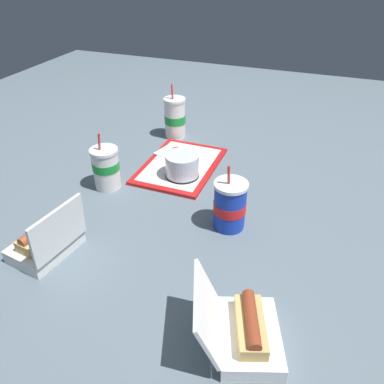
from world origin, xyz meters
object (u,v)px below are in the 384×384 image
soda_cup_corner (175,118)px  soda_cup_center (230,205)px  clamshell_hotdog_corner (46,241)px  soda_cup_front (106,168)px  cake_container (182,166)px  food_tray (180,165)px  ketchup_cup (176,151)px  clamshell_hotdog_center (244,331)px  plastic_fork (202,154)px

soda_cup_corner → soda_cup_center: (0.52, 0.39, -0.01)m
clamshell_hotdog_corner → soda_cup_front: 0.35m
cake_container → soda_cup_corner: 0.36m
soda_cup_corner → soda_cup_center: 0.65m
soda_cup_corner → food_tray: bearing=26.6°
ketchup_cup → clamshell_hotdog_corner: size_ratio=0.21×
ketchup_cup → soda_cup_corner: soda_cup_corner is taller
food_tray → soda_cup_front: 0.29m
soda_cup_front → cake_container: bearing=121.6°
food_tray → clamshell_hotdog_corner: 0.59m
clamshell_hotdog_corner → soda_cup_corner: (-0.80, 0.04, 0.04)m
food_tray → soda_cup_corner: soda_cup_corner is taller
cake_container → soda_cup_corner: (-0.32, -0.16, 0.03)m
cake_container → soda_cup_front: (0.14, -0.22, 0.02)m
clamshell_hotdog_center → soda_cup_center: size_ratio=1.08×
plastic_fork → soda_cup_corner: (-0.15, -0.17, 0.07)m
ketchup_cup → clamshell_hotdog_center: size_ratio=0.17×
soda_cup_corner → soda_cup_front: bearing=-8.0°
food_tray → clamshell_hotdog_corner: (0.56, -0.16, 0.03)m
clamshell_hotdog_center → soda_cup_front: size_ratio=1.12×
soda_cup_corner → clamshell_hotdog_corner: bearing=-3.1°
plastic_fork → clamshell_hotdog_corner: size_ratio=0.57×
clamshell_hotdog_center → soda_cup_front: soda_cup_front is taller
soda_cup_corner → soda_cup_front: soda_cup_corner is taller
food_tray → soda_cup_front: soda_cup_front is taller
cake_container → soda_cup_center: (0.20, 0.23, 0.02)m
clamshell_hotdog_corner → soda_cup_corner: 0.81m
clamshell_hotdog_center → soda_cup_center: soda_cup_center is taller
clamshell_hotdog_corner → soda_cup_corner: soda_cup_corner is taller
food_tray → soda_cup_front: (0.21, -0.19, 0.07)m
food_tray → ketchup_cup: (-0.07, -0.04, 0.02)m
clamshell_hotdog_corner → cake_container: bearing=157.4°
ketchup_cup → plastic_fork: size_ratio=0.36×
food_tray → clamshell_hotdog_center: size_ratio=1.62×
clamshell_hotdog_center → clamshell_hotdog_corner: bearing=-98.6°
plastic_fork → soda_cup_front: soda_cup_front is taller
cake_container → soda_cup_front: size_ratio=0.59×
ketchup_cup → soda_cup_front: size_ratio=0.19×
food_tray → ketchup_cup: bearing=-146.5°
cake_container → soda_cup_front: soda_cup_front is taller
cake_container → clamshell_hotdog_corner: bearing=-22.6°
plastic_fork → clamshell_hotdog_corner: bearing=-13.8°
cake_container → soda_cup_front: bearing=-58.4°
food_tray → clamshell_hotdog_corner: bearing=-16.4°
cake_container → clamshell_hotdog_center: size_ratio=0.53×
soda_cup_center → plastic_fork: bearing=-150.0°
cake_container → clamshell_hotdog_center: bearing=32.7°
food_tray → clamshell_hotdog_corner: clamshell_hotdog_corner is taller
plastic_fork → soda_cup_corner: bearing=-125.5°
soda_cup_center → clamshell_hotdog_corner: bearing=-56.5°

